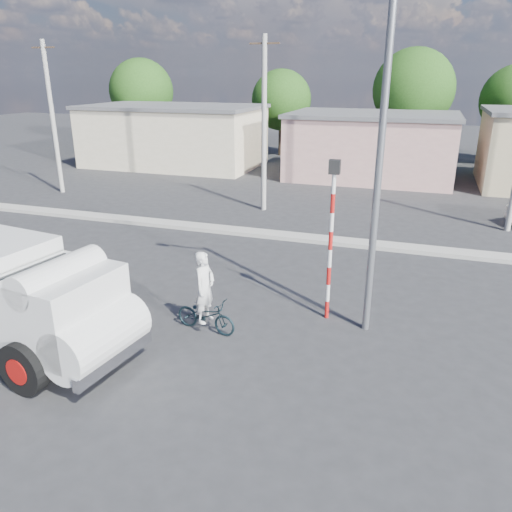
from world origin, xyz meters
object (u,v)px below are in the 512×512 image
(truck, at_px, (8,294))
(cyclist, at_px, (205,298))
(streetlight, at_px, (374,138))
(bicycle, at_px, (206,315))
(traffic_pole, at_px, (331,228))

(truck, bearing_deg, cyclist, 37.93)
(truck, height_order, streetlight, streetlight)
(bicycle, distance_m, cyclist, 0.50)
(truck, xyz_separation_m, bicycle, (4.00, 2.33, -1.03))
(streetlight, bearing_deg, traffic_pole, 162.27)
(traffic_pole, distance_m, streetlight, 2.56)
(bicycle, relative_size, streetlight, 0.19)
(bicycle, height_order, streetlight, streetlight)
(traffic_pole, bearing_deg, streetlight, -17.73)
(truck, bearing_deg, bicycle, 37.93)
(cyclist, relative_size, streetlight, 0.21)
(bicycle, distance_m, traffic_pole, 3.98)
(truck, xyz_separation_m, traffic_pole, (6.86, 4.09, 1.11))
(truck, relative_size, bicycle, 3.91)
(bicycle, height_order, cyclist, cyclist)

